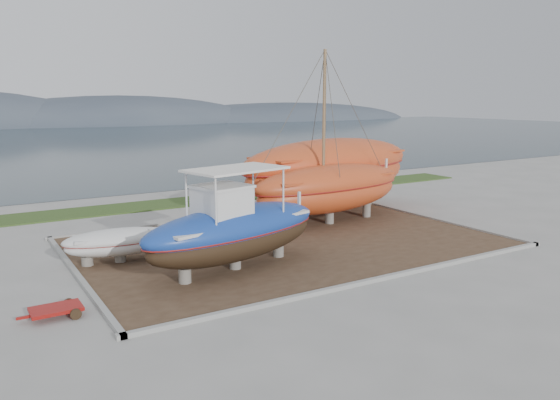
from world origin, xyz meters
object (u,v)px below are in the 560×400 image
white_dinghy (120,246)px  red_trailer (56,312)px  orange_bare_hull (331,176)px  blue_caique (235,219)px  orange_sailboat (331,139)px

white_dinghy → red_trailer: 5.46m
white_dinghy → orange_bare_hull: 13.36m
blue_caique → orange_bare_hull: orange_bare_hull is taller
blue_caique → red_trailer: 6.96m
white_dinghy → red_trailer: white_dinghy is taller
blue_caique → orange_sailboat: 9.01m
orange_sailboat → orange_bare_hull: bearing=47.5°
orange_bare_hull → blue_caique: bearing=-153.9°
white_dinghy → orange_bare_hull: orange_bare_hull is taller
orange_sailboat → red_trailer: 15.78m
white_dinghy → blue_caique: bearing=-35.6°
blue_caique → orange_sailboat: orange_sailboat is taller
orange_sailboat → red_trailer: bearing=-164.2°
blue_caique → white_dinghy: 4.88m
blue_caique → red_trailer: bearing=177.5°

